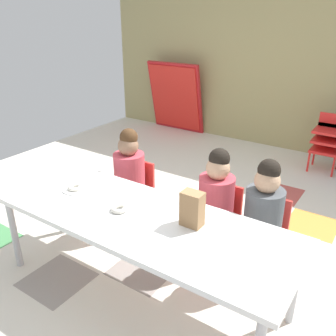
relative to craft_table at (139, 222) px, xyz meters
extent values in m
cube|color=silver|center=(-0.12, 0.64, -0.57)|extent=(5.74, 5.58, 0.02)
cube|color=#B24C47|center=(0.33, 1.99, -0.56)|extent=(0.43, 0.43, 0.00)
cube|color=orange|center=(-0.12, 0.64, -0.56)|extent=(0.43, 0.43, 0.00)
cube|color=gray|center=(-0.57, -0.26, -0.56)|extent=(0.43, 0.43, 0.00)
cube|color=gray|center=(-0.12, 0.19, -0.56)|extent=(0.43, 0.43, 0.00)
cube|color=#478C51|center=(-1.92, 0.64, -0.56)|extent=(0.43, 0.43, 0.00)
cube|color=orange|center=(0.78, 1.54, -0.56)|extent=(0.43, 0.43, 0.00)
cube|color=#B24C47|center=(-1.47, 0.64, -0.56)|extent=(0.43, 0.43, 0.00)
cube|color=tan|center=(-0.12, 3.43, 0.67)|extent=(5.74, 0.10, 2.46)
cube|color=white|center=(0.00, 0.00, 0.03)|extent=(2.04, 0.73, 0.04)
cylinder|color=#B2B2B7|center=(-0.94, -0.30, -0.27)|extent=(0.05, 0.05, 0.57)
cylinder|color=#B2B2B7|center=(-0.94, 0.30, -0.27)|extent=(0.05, 0.05, 0.57)
cylinder|color=#B2B2B7|center=(0.94, 0.30, -0.27)|extent=(0.05, 0.05, 0.57)
cube|color=red|center=(-0.56, 0.58, -0.26)|extent=(0.32, 0.30, 0.03)
cube|color=red|center=(-0.56, 0.73, -0.11)|extent=(0.29, 0.02, 0.30)
cylinder|color=#BF3F4C|center=(-0.56, 0.58, -0.04)|extent=(0.32, 0.32, 0.38)
sphere|color=#8C664C|center=(-0.56, 0.58, 0.22)|extent=(0.17, 0.17, 0.17)
sphere|color=#472D19|center=(-0.56, 0.60, 0.29)|extent=(0.15, 0.15, 0.15)
cylinder|color=red|center=(-0.70, 0.45, -0.41)|extent=(0.02, 0.02, 0.28)
cylinder|color=red|center=(-0.42, 0.45, -0.41)|extent=(0.02, 0.02, 0.28)
cylinder|color=red|center=(-0.70, 0.71, -0.41)|extent=(0.02, 0.02, 0.28)
cylinder|color=red|center=(-0.42, 0.71, -0.41)|extent=(0.02, 0.02, 0.28)
cube|color=red|center=(0.25, 0.58, -0.26)|extent=(0.32, 0.30, 0.03)
cube|color=red|center=(0.25, 0.73, -0.11)|extent=(0.29, 0.02, 0.30)
cylinder|color=#BF3F4C|center=(0.25, 0.58, -0.04)|extent=(0.26, 0.26, 0.38)
sphere|color=tan|center=(0.25, 0.58, 0.22)|extent=(0.17, 0.17, 0.17)
sphere|color=black|center=(0.25, 0.60, 0.29)|extent=(0.15, 0.15, 0.15)
cylinder|color=red|center=(0.11, 0.45, -0.41)|extent=(0.02, 0.02, 0.28)
cylinder|color=red|center=(0.39, 0.45, -0.41)|extent=(0.02, 0.02, 0.28)
cylinder|color=red|center=(0.11, 0.71, -0.41)|extent=(0.02, 0.02, 0.28)
cylinder|color=red|center=(0.39, 0.71, -0.41)|extent=(0.02, 0.02, 0.28)
cube|color=red|center=(0.61, 0.58, -0.26)|extent=(0.32, 0.30, 0.03)
cube|color=red|center=(0.61, 0.73, -0.11)|extent=(0.29, 0.02, 0.30)
cylinder|color=#4C5156|center=(0.61, 0.58, -0.04)|extent=(0.29, 0.29, 0.38)
sphere|color=tan|center=(0.61, 0.58, 0.22)|extent=(0.17, 0.17, 0.17)
sphere|color=black|center=(0.61, 0.60, 0.29)|extent=(0.15, 0.15, 0.15)
cylinder|color=red|center=(0.47, 0.45, -0.41)|extent=(0.02, 0.02, 0.28)
cylinder|color=red|center=(0.75, 0.45, -0.41)|extent=(0.02, 0.02, 0.28)
cylinder|color=red|center=(0.47, 0.71, -0.41)|extent=(0.02, 0.02, 0.28)
cylinder|color=red|center=(0.75, 0.71, -0.41)|extent=(0.02, 0.02, 0.28)
cube|color=red|center=(0.56, 2.86, -0.30)|extent=(0.32, 0.30, 0.03)
cube|color=red|center=(0.56, 3.00, -0.21)|extent=(0.30, 0.02, 0.18)
cube|color=red|center=(0.56, 2.86, -0.18)|extent=(0.32, 0.30, 0.03)
cube|color=red|center=(0.56, 3.00, -0.09)|extent=(0.30, 0.02, 0.18)
cube|color=red|center=(0.56, 2.86, -0.06)|extent=(0.32, 0.30, 0.03)
cube|color=red|center=(0.56, 3.00, 0.03)|extent=(0.30, 0.02, 0.18)
cylinder|color=red|center=(0.42, 2.73, -0.43)|extent=(0.02, 0.02, 0.26)
cylinder|color=red|center=(0.70, 2.73, -0.43)|extent=(0.02, 0.02, 0.26)
cylinder|color=red|center=(0.42, 2.99, -0.43)|extent=(0.02, 0.02, 0.26)
cube|color=red|center=(-1.81, 3.24, -0.02)|extent=(0.90, 0.28, 1.09)
cube|color=red|center=(-1.81, 3.20, -0.02)|extent=(0.83, 0.23, 0.99)
cube|color=#9E754C|center=(0.34, 0.09, 0.16)|extent=(0.13, 0.09, 0.22)
cylinder|color=white|center=(-0.60, 0.02, 0.05)|extent=(0.18, 0.18, 0.01)
torus|color=white|center=(-0.60, 0.02, 0.07)|extent=(0.10, 0.10, 0.03)
torus|color=white|center=(-0.14, -0.02, 0.06)|extent=(0.11, 0.11, 0.03)
camera|label=1|loc=(1.26, -1.53, 1.24)|focal=38.59mm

